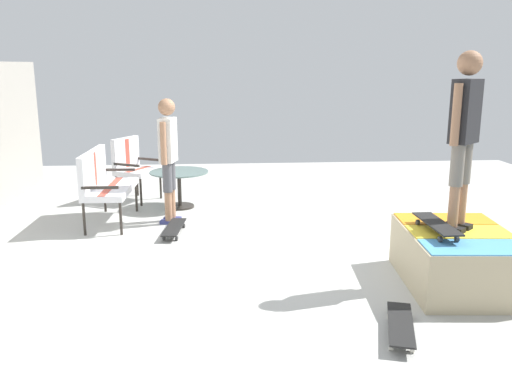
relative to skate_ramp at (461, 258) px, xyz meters
name	(u,v)px	position (x,y,z in m)	size (l,w,h in m)	color
ground_plane	(266,257)	(1.06, 1.86, -0.33)	(12.00, 12.00, 0.10)	#B2B2AD
skate_ramp	(461,258)	(0.00, 0.00, 0.00)	(1.50, 1.85, 0.56)	tan
patio_bench	(102,180)	(2.51, 4.00, 0.34)	(1.27, 0.59, 1.02)	#2D2823
patio_chair_near_house	(132,163)	(3.82, 3.79, 0.33)	(0.81, 0.78, 1.02)	#2D2823
patio_table	(179,182)	(3.28, 3.00, 0.12)	(0.90, 0.90, 0.57)	#2D2823
person_watching	(168,151)	(2.46, 3.08, 0.73)	(0.47, 0.29, 1.73)	navy
person_skater	(464,128)	(0.07, 0.05, 1.30)	(0.37, 0.38, 1.73)	black
skateboard_by_bench	(174,228)	(1.91, 2.99, -0.20)	(0.82, 0.28, 0.10)	black
skateboard_spare	(401,325)	(-0.97, 0.93, -0.20)	(0.82, 0.42, 0.10)	black
skateboard_on_ramp	(437,225)	(-0.03, 0.29, 0.37)	(0.80, 0.21, 0.10)	black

